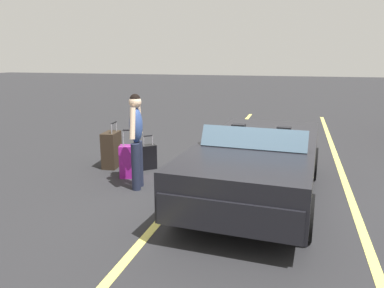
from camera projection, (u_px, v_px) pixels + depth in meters
ground_plane at (256, 197)px, 6.15m from camera, size 80.00×80.00×0.00m
lot_line_near at (186, 190)px, 6.47m from camera, size 18.00×0.12×0.01m
lot_line_mid at (353, 206)px, 5.75m from camera, size 18.00×0.12×0.01m
convertible_car at (255, 166)px, 5.82m from camera, size 4.23×2.02×1.24m
suitcase_large_black at (111, 150)px, 7.72m from camera, size 0.51×0.34×0.95m
suitcase_medium_bright at (131, 161)px, 7.07m from camera, size 0.34×0.45×0.95m
suitcase_small_carryon at (148, 157)px, 7.62m from camera, size 0.38×0.39×0.72m
traveler_person at (136, 136)px, 6.35m from camera, size 0.61×0.27×1.65m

